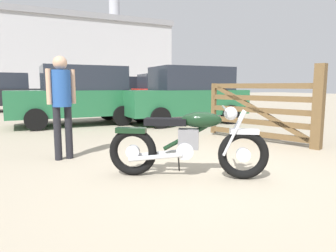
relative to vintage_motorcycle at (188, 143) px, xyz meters
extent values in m
plane|color=tan|center=(0.36, 0.14, -0.45)|extent=(80.00, 80.00, 0.00)
torus|color=black|center=(0.60, -0.36, -0.13)|extent=(0.61, 0.42, 0.64)
cylinder|color=silver|center=(0.60, -0.36, -0.13)|extent=(0.20, 0.16, 0.18)
torus|color=black|center=(-0.63, 0.38, -0.13)|extent=(0.61, 0.42, 0.64)
cylinder|color=silver|center=(-0.63, 0.38, -0.13)|extent=(0.20, 0.16, 0.18)
cube|color=silver|center=(0.60, -0.36, 0.17)|extent=(0.38, 0.30, 0.06)
cube|color=black|center=(-0.65, 0.39, 0.16)|extent=(0.41, 0.32, 0.07)
cylinder|color=silver|center=(0.53, -0.23, 0.15)|extent=(0.26, 0.18, 0.58)
cylinder|color=silver|center=(0.46, -0.36, 0.15)|extent=(0.26, 0.18, 0.58)
sphere|color=silver|center=(0.46, -0.27, 0.40)|extent=(0.17, 0.17, 0.17)
cylinder|color=silver|center=(0.39, -0.23, 0.47)|extent=(0.34, 0.55, 0.03)
cylinder|color=black|center=(0.04, -0.02, 0.13)|extent=(0.68, 0.44, 0.47)
ellipsoid|color=black|center=(0.14, -0.08, 0.31)|extent=(0.56, 0.46, 0.20)
cube|color=black|center=(-0.25, 0.15, 0.28)|extent=(0.57, 0.45, 0.09)
cube|color=slate|center=(0.00, 0.00, 0.06)|extent=(0.32, 0.29, 0.26)
cylinder|color=silver|center=(-0.03, 0.02, -0.09)|extent=(0.29, 0.28, 0.22)
cylinder|color=silver|center=(-0.31, 0.30, -0.17)|extent=(0.63, 0.41, 0.14)
cylinder|color=silver|center=(-0.41, 0.13, -0.17)|extent=(0.63, 0.41, 0.14)
cylinder|color=black|center=(-0.03, 0.22, -0.29)|extent=(0.14, 0.21, 0.33)
cube|color=brown|center=(3.05, 0.57, 0.35)|extent=(0.23, 0.23, 1.60)
cube|color=brown|center=(2.20, 2.81, 0.20)|extent=(0.11, 0.12, 1.20)
cube|color=brown|center=(2.62, 1.69, -0.30)|extent=(0.93, 2.27, 0.11)
cube|color=brown|center=(2.62, 1.69, -0.04)|extent=(0.93, 2.27, 0.11)
cube|color=brown|center=(2.62, 1.69, 0.22)|extent=(0.93, 2.27, 0.11)
cube|color=brown|center=(2.62, 1.69, 0.48)|extent=(0.93, 2.27, 0.11)
cube|color=brown|center=(2.62, 1.69, 0.74)|extent=(0.93, 2.27, 0.11)
cube|color=brown|center=(2.62, 1.69, 0.20)|extent=(0.86, 2.08, 1.08)
cylinder|color=black|center=(-1.30, 1.72, -0.02)|extent=(0.12, 0.12, 0.86)
cylinder|color=black|center=(-1.48, 1.68, -0.02)|extent=(0.12, 0.12, 0.86)
cylinder|color=#234C93|center=(-1.39, 1.70, 0.70)|extent=(0.30, 0.30, 0.58)
cylinder|color=tan|center=(-1.20, 1.74, 0.73)|extent=(0.08, 0.08, 0.55)
cylinder|color=tan|center=(-1.57, 1.66, 0.73)|extent=(0.08, 0.08, 0.55)
sphere|color=tan|center=(-1.39, 1.70, 1.10)|extent=(0.22, 0.22, 0.22)
cylinder|color=black|center=(6.50, 10.83, -0.13)|extent=(0.65, 0.24, 0.64)
cylinder|color=black|center=(6.42, 9.07, -0.13)|extent=(0.65, 0.24, 0.64)
cylinder|color=black|center=(3.51, 10.96, -0.13)|extent=(0.65, 0.24, 0.64)
cylinder|color=black|center=(3.43, 9.20, -0.13)|extent=(0.65, 0.24, 0.64)
cube|color=red|center=(4.97, 10.02, 0.24)|extent=(4.77, 1.97, 0.74)
cube|color=#232833|center=(4.67, 10.03, 0.95)|extent=(3.57, 1.76, 0.68)
cylinder|color=black|center=(-1.83, 13.52, -0.15)|extent=(0.62, 0.25, 0.60)
cylinder|color=black|center=(-1.68, 11.89, -0.15)|extent=(0.62, 0.25, 0.60)
cube|color=black|center=(-2.95, 12.59, 0.23)|extent=(4.04, 2.00, 0.76)
cylinder|color=black|center=(1.43, 4.35, -0.15)|extent=(0.60, 0.20, 0.60)
cylinder|color=black|center=(1.41, 5.99, -0.15)|extent=(0.60, 0.20, 0.60)
cylinder|color=black|center=(3.83, 4.38, -0.15)|extent=(0.60, 0.20, 0.60)
cylinder|color=black|center=(3.81, 6.02, -0.15)|extent=(0.60, 0.20, 0.60)
cube|color=#23663D|center=(2.62, 5.18, 0.23)|extent=(3.92, 1.69, 0.76)
cube|color=#232833|center=(2.87, 5.19, 0.97)|extent=(2.42, 1.55, 0.72)
cylinder|color=black|center=(1.54, 11.35, -0.14)|extent=(0.65, 0.32, 0.62)
cylinder|color=black|center=(1.21, 13.04, -0.14)|extent=(0.65, 0.32, 0.62)
cylinder|color=black|center=(4.19, 11.87, -0.14)|extent=(0.65, 0.32, 0.62)
cylinder|color=black|center=(3.86, 13.56, -0.14)|extent=(0.65, 0.32, 0.62)
cube|color=#23663D|center=(2.70, 12.45, 0.22)|extent=(4.45, 2.49, 0.72)
cube|color=#232833|center=(2.70, 12.45, 0.90)|extent=(2.26, 1.91, 0.64)
cylinder|color=black|center=(-1.76, 5.29, -0.15)|extent=(0.61, 0.21, 0.60)
cylinder|color=black|center=(-1.83, 6.93, -0.15)|extent=(0.61, 0.21, 0.60)
cylinder|color=black|center=(0.64, 5.39, -0.15)|extent=(0.61, 0.21, 0.60)
cylinder|color=black|center=(0.57, 7.03, -0.15)|extent=(0.61, 0.21, 0.60)
cube|color=#23663D|center=(-0.59, 6.16, 0.23)|extent=(3.96, 1.80, 0.76)
cube|color=#232833|center=(-0.34, 6.17, 0.97)|extent=(2.46, 1.62, 0.72)
cube|color=#B2B2B7|center=(2.23, 28.53, 3.01)|extent=(17.25, 10.14, 6.93)
cube|color=gray|center=(2.23, 28.53, 6.72)|extent=(17.55, 10.45, 0.50)
camera|label=1|loc=(-1.82, -3.39, 0.74)|focal=32.17mm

